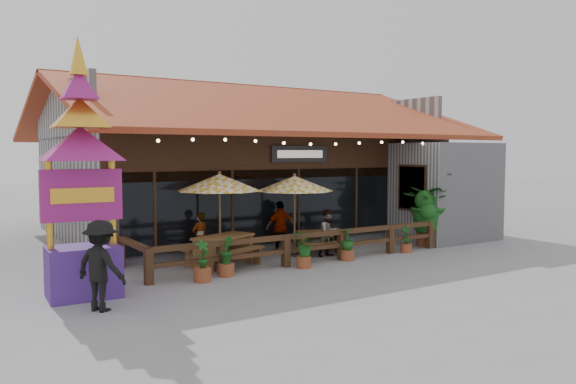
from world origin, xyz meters
TOP-DOWN VIEW (x-y plane):
  - ground at (0.00, 0.00)m, footprint 100.00×100.00m
  - restaurant_building at (0.26, 6.61)m, footprint 15.50×14.73m
  - patio_railing at (-2.25, -0.27)m, footprint 10.00×2.60m
  - umbrella_left at (-3.82, 1.03)m, footprint 2.73×2.73m
  - umbrella_right at (-1.34, 0.82)m, footprint 2.94×2.94m
  - picnic_table_left at (-3.93, 0.58)m, footprint 2.29×2.16m
  - picnic_table_right at (-0.47, 0.63)m, footprint 1.84×1.68m
  - thai_sign_tower at (-8.12, -0.86)m, footprint 2.41×2.41m
  - tropical_plant at (3.60, -0.08)m, footprint 2.42×2.36m
  - diner_a at (-4.30, 1.41)m, footprint 0.62×0.48m
  - diner_b at (-0.52, 0.13)m, footprint 0.77×0.63m
  - diner_c at (-1.49, 1.42)m, footprint 1.04×0.54m
  - pedestrian at (-8.07, -2.20)m, footprint 1.22×1.39m
  - planter_a at (-5.26, -0.94)m, footprint 0.44×0.44m
  - planter_b at (-4.48, -0.69)m, footprint 0.44×0.48m
  - planter_c at (-2.16, -0.91)m, footprint 0.69×0.63m
  - planter_d at (-0.42, -0.70)m, footprint 0.51×0.51m
  - planter_e at (2.02, -0.69)m, footprint 0.36×0.36m

SIDE VIEW (x-z plane):
  - ground at x=0.00m, z-range 0.00..0.00m
  - planter_e at x=2.02m, z-range -0.07..0.81m
  - planter_a at x=-5.26m, z-range -0.09..1.00m
  - planter_b at x=-4.48m, z-range -0.05..1.00m
  - planter_d at x=-0.42m, z-range -0.02..0.97m
  - picnic_table_right at x=-0.47m, z-range 0.13..0.88m
  - planter_c at x=-2.16m, z-range 0.06..1.07m
  - picnic_table_left at x=-3.93m, z-range 0.15..1.03m
  - patio_railing at x=-2.25m, z-range 0.15..1.07m
  - diner_b at x=-0.52m, z-range 0.00..1.48m
  - diner_a at x=-4.30m, z-range 0.00..1.49m
  - diner_c at x=-1.49m, z-range 0.00..1.70m
  - pedestrian at x=-8.07m, z-range 0.00..1.87m
  - tropical_plant at x=3.60m, z-range 0.18..2.72m
  - restaurant_building at x=0.26m, z-range -0.84..5.25m
  - umbrella_right at x=-1.34m, z-range 0.97..3.57m
  - umbrella_left at x=-3.82m, z-range 1.01..3.72m
  - thai_sign_tower at x=-8.12m, z-range 0.18..6.41m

